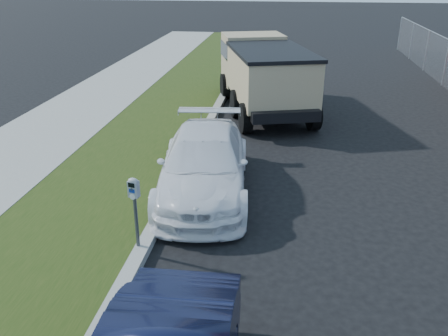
# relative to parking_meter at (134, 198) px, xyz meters

# --- Properties ---
(ground) EXTENTS (120.00, 120.00, 0.00)m
(ground) POSITION_rel_parking_meter_xyz_m (2.67, 0.55, -1.05)
(ground) COLOR black
(ground) RESTS_ON ground
(streetside) EXTENTS (6.12, 50.00, 0.15)m
(streetside) POSITION_rel_parking_meter_xyz_m (-2.90, 2.55, -0.99)
(streetside) COLOR gray
(streetside) RESTS_ON ground
(parking_meter) EXTENTS (0.20, 0.16, 1.29)m
(parking_meter) POSITION_rel_parking_meter_xyz_m (0.00, 0.00, 0.00)
(parking_meter) COLOR #3F4247
(parking_meter) RESTS_ON ground
(white_wagon) EXTENTS (2.29, 4.68, 1.31)m
(white_wagon) POSITION_rel_parking_meter_xyz_m (0.72, 2.52, -0.40)
(white_wagon) COLOR white
(white_wagon) RESTS_ON ground
(dump_truck) EXTENTS (3.64, 6.13, 2.26)m
(dump_truck) POSITION_rel_parking_meter_xyz_m (1.58, 9.05, 0.22)
(dump_truck) COLOR black
(dump_truck) RESTS_ON ground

